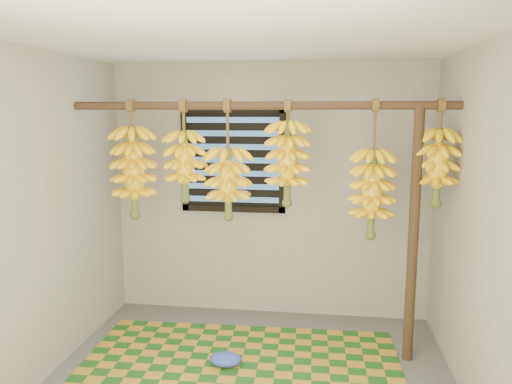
% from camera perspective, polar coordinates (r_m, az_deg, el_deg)
% --- Properties ---
extents(ceiling, '(3.00, 3.00, 0.01)m').
position_cam_1_polar(ceiling, '(3.23, -1.42, 17.19)').
color(ceiling, silver).
rests_on(ceiling, wall_back).
extents(wall_back, '(3.00, 0.01, 2.40)m').
position_cam_1_polar(wall_back, '(4.75, 1.60, 0.04)').
color(wall_back, gray).
rests_on(wall_back, floor).
extents(wall_left, '(0.01, 3.00, 2.40)m').
position_cam_1_polar(wall_left, '(3.82, -24.23, -3.03)').
color(wall_left, gray).
rests_on(wall_left, floor).
extents(wall_right, '(0.01, 3.00, 2.40)m').
position_cam_1_polar(wall_right, '(3.39, 24.74, -4.55)').
color(wall_right, gray).
rests_on(wall_right, floor).
extents(window, '(1.00, 0.04, 1.00)m').
position_cam_1_polar(window, '(4.73, -2.65, 3.67)').
color(window, black).
rests_on(window, wall_back).
extents(hanging_pole, '(3.00, 0.06, 0.06)m').
position_cam_1_polar(hanging_pole, '(3.89, 0.31, 9.85)').
color(hanging_pole, '#482F1E').
rests_on(hanging_pole, wall_left).
extents(support_post, '(0.08, 0.08, 2.00)m').
position_cam_1_polar(support_post, '(4.03, 17.53, -4.96)').
color(support_post, '#482F1E').
rests_on(support_post, floor).
extents(plastic_bag, '(0.25, 0.19, 0.10)m').
position_cam_1_polar(plastic_bag, '(4.07, -3.48, -18.54)').
color(plastic_bag, '#3246BB').
rests_on(plastic_bag, woven_mat).
extents(banana_bunch_a, '(0.33, 0.33, 0.96)m').
position_cam_1_polar(banana_bunch_a, '(4.18, -13.81, 2.19)').
color(banana_bunch_a, brown).
rests_on(banana_bunch_a, hanging_pole).
extents(banana_bunch_b, '(0.32, 0.32, 0.81)m').
position_cam_1_polar(banana_bunch_b, '(4.04, -8.14, 2.99)').
color(banana_bunch_b, brown).
rests_on(banana_bunch_b, hanging_pole).
extents(banana_bunch_c, '(0.35, 0.35, 0.95)m').
position_cam_1_polar(banana_bunch_c, '(3.97, -3.20, 1.00)').
color(banana_bunch_c, brown).
rests_on(banana_bunch_c, hanging_pole).
extents(banana_bunch_d, '(0.34, 0.34, 0.82)m').
position_cam_1_polar(banana_bunch_d, '(3.89, 3.62, 3.30)').
color(banana_bunch_d, brown).
rests_on(banana_bunch_d, hanging_pole).
extents(banana_bunch_e, '(0.33, 0.33, 1.06)m').
position_cam_1_polar(banana_bunch_e, '(3.92, 13.13, -0.16)').
color(banana_bunch_e, brown).
rests_on(banana_bunch_e, hanging_pole).
extents(banana_bunch_f, '(0.29, 0.29, 0.80)m').
position_cam_1_polar(banana_bunch_f, '(3.96, 20.05, 2.67)').
color(banana_bunch_f, brown).
rests_on(banana_bunch_f, hanging_pole).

